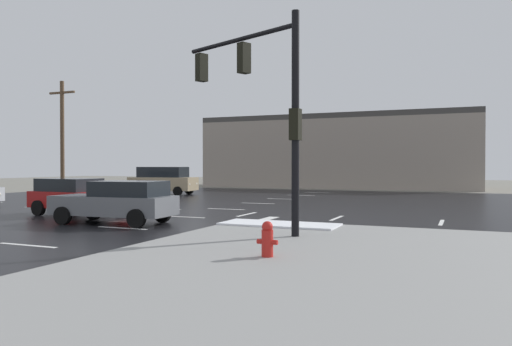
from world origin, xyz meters
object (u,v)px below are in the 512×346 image
at_px(fire_hydrant, 267,239).
at_px(sedan_red, 78,196).
at_px(utility_pole_far, 62,136).
at_px(sedan_grey, 118,201).
at_px(suv_tan, 163,180).
at_px(traffic_signal_mast, 264,92).

xyz_separation_m(fire_hydrant, sedan_red, (-11.39, 6.51, 0.32)).
bearing_deg(fire_hydrant, utility_pole_far, 143.00).
height_order(fire_hydrant, utility_pole_far, utility_pole_far).
bearing_deg(sedan_grey, fire_hydrant, 145.00).
relative_size(sedan_red, suv_tan, 0.92).
xyz_separation_m(fire_hydrant, suv_tan, (-16.37, 20.61, 0.55)).
bearing_deg(suv_tan, fire_hydrant, -58.05).
bearing_deg(traffic_signal_mast, suv_tan, -26.13).
xyz_separation_m(suv_tan, utility_pole_far, (-5.65, -4.02, 3.14)).
distance_m(fire_hydrant, utility_pole_far, 27.82).
bearing_deg(traffic_signal_mast, sedan_grey, 14.81).
bearing_deg(fire_hydrant, sedan_red, 150.23).
height_order(suv_tan, utility_pole_far, utility_pole_far).
bearing_deg(sedan_grey, suv_tan, -65.96).
relative_size(fire_hydrant, utility_pole_far, 0.10).
distance_m(traffic_signal_mast, suv_tan, 22.63).
relative_size(sedan_grey, utility_pole_far, 0.58).
height_order(sedan_red, suv_tan, suv_tan).
bearing_deg(fire_hydrant, suv_tan, 128.47).
xyz_separation_m(sedan_grey, utility_pole_far, (-14.26, 11.98, 3.38)).
height_order(sedan_grey, sedan_red, same).
xyz_separation_m(sedan_red, utility_pole_far, (-10.63, 10.08, 3.38)).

